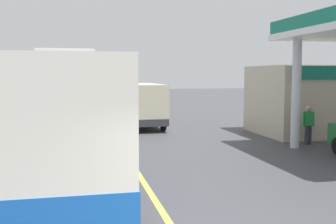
% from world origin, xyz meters
% --- Properties ---
extents(ground, '(120.00, 120.00, 0.00)m').
position_xyz_m(ground, '(0.00, 20.00, 0.00)').
color(ground, '#424247').
extents(lane_divider_stripe, '(0.16, 50.00, 0.01)m').
position_xyz_m(lane_divider_stripe, '(0.00, 15.00, 0.00)').
color(lane_divider_stripe, '#D8CC4C').
rests_on(lane_divider_stripe, ground).
extents(coach_bus_main, '(2.60, 11.04, 3.69)m').
position_xyz_m(coach_bus_main, '(-2.04, 7.43, 1.72)').
color(coach_bus_main, silver).
rests_on(coach_bus_main, ground).
extents(minibus_opposing_lane, '(2.04, 6.13, 2.44)m').
position_xyz_m(minibus_opposing_lane, '(1.83, 18.56, 1.47)').
color(minibus_opposing_lane, '#BFB799').
rests_on(minibus_opposing_lane, ground).
extents(pedestrian_by_shop, '(0.55, 0.22, 1.66)m').
position_xyz_m(pedestrian_by_shop, '(7.82, 10.93, 0.93)').
color(pedestrian_by_shop, '#33333F').
rests_on(pedestrian_by_shop, ground).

